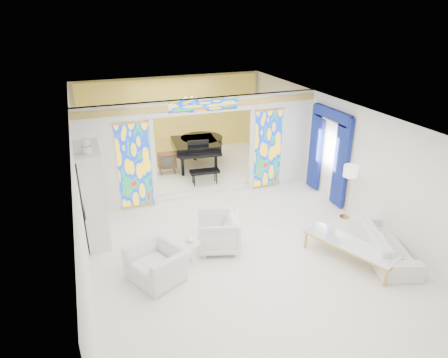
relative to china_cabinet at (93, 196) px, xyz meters
name	(u,v)px	position (x,y,z in m)	size (l,w,h in m)	color
floor	(228,227)	(3.22, -0.60, -1.17)	(12.00, 12.00, 0.00)	white
ceiling	(228,115)	(3.22, -0.60, 1.83)	(7.00, 12.00, 0.02)	white
wall_back	(172,116)	(3.22, 5.40, 0.33)	(7.00, 0.02, 3.00)	white
wall_front	(407,358)	(3.22, -6.60, 0.33)	(7.00, 0.02, 3.00)	white
wall_left	(80,196)	(-0.28, -0.60, 0.33)	(0.02, 12.00, 3.00)	white
wall_right	(346,157)	(6.72, -0.60, 0.33)	(0.02, 12.00, 3.00)	white
partition_wall	(204,144)	(3.22, 1.40, 0.48)	(7.00, 0.22, 3.00)	white
stained_glass_left	(135,166)	(1.19, 1.29, 0.13)	(0.90, 0.04, 2.40)	gold
stained_glass_right	(268,149)	(5.25, 1.29, 0.13)	(0.90, 0.04, 2.40)	gold
stained_glass_transom	(204,105)	(3.22, 1.29, 1.65)	(2.00, 0.04, 0.34)	gold
alcove_platform	(186,169)	(3.22, 3.50, -1.08)	(6.80, 3.80, 0.18)	white
gold_curtain_back	(172,117)	(3.22, 5.28, 0.33)	(6.70, 0.10, 2.90)	#DAC34B
chandelier	(190,99)	(3.42, 3.40, 1.38)	(0.48, 0.48, 0.30)	#BE8B42
blue_drapes	(329,147)	(6.62, 0.10, 0.41)	(0.14, 1.85, 2.65)	navy
china_cabinet	(93,196)	(0.00, 0.00, 0.00)	(0.56, 1.46, 2.72)	white
armchair_left	(157,263)	(1.07, -2.09, -0.80)	(1.14, 1.00, 0.74)	silver
armchair_right	(218,232)	(2.64, -1.47, -0.73)	(0.95, 0.97, 0.89)	white
sofa	(385,243)	(6.17, -3.05, -0.84)	(2.22, 0.87, 0.65)	silver
side_table	(191,249)	(1.87, -1.82, -0.80)	(0.50, 0.50, 0.57)	white
vase	(190,238)	(1.87, -1.82, -0.52)	(0.16, 0.16, 0.17)	white
coffee_table	(350,245)	(5.26, -2.97, -0.73)	(1.44, 2.21, 0.47)	white
floor_lamp	(350,174)	(6.42, -1.23, 0.13)	(0.42, 0.42, 1.52)	#BE8B42
grand_piano	(198,144)	(3.68, 3.49, -0.23)	(1.96, 2.87, 1.13)	black
tv_console	(167,161)	(2.47, 3.13, -0.54)	(0.62, 0.44, 0.69)	brown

